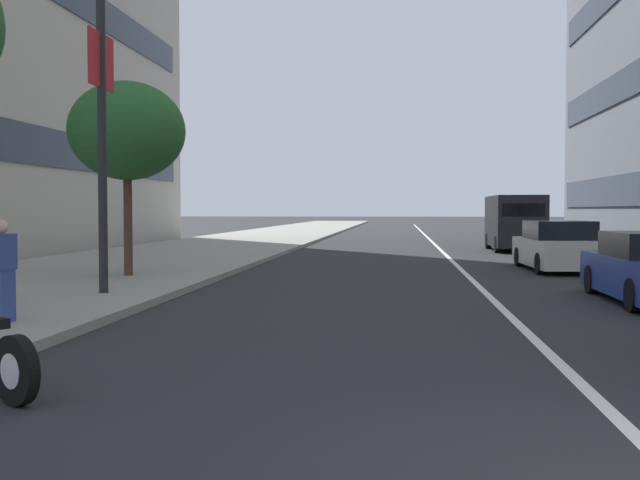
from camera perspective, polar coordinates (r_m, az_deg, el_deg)
name	(u,v)px	position (r m, az deg, el deg)	size (l,w,h in m)	color
sidewalk_right_plaza	(213,247)	(35.48, -8.15, -0.55)	(160.00, 8.11, 0.15)	gray
lane_centre_stripe	(435,245)	(39.45, 8.78, -0.37)	(110.00, 0.16, 0.01)	silver
car_far_down_avenue	(558,247)	(23.75, 17.67, -0.54)	(4.75, 2.05, 1.50)	beige
delivery_van_ahead	(514,221)	(34.51, 14.58, 1.38)	(5.12, 2.16, 2.45)	black
street_lamp_with_banners	(116,15)	(16.08, -15.24, 16.17)	(1.26, 2.54, 9.50)	#232326
street_tree_by_lamp_post	(127,131)	(19.87, -14.48, 8.01)	(2.95, 2.95, 4.95)	#473323
pedestrian_on_plaza	(2,271)	(12.14, -23.07, -2.20)	(0.44, 0.32, 1.54)	#33478C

